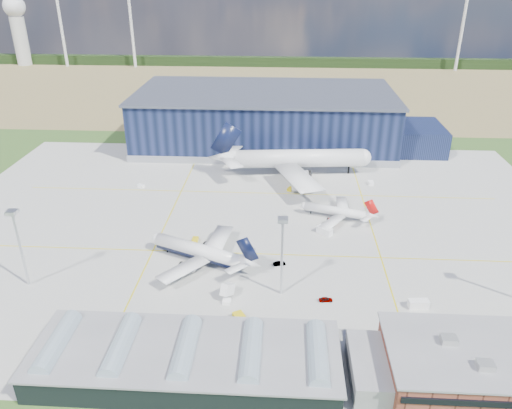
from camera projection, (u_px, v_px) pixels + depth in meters
name	position (u px, v px, depth m)	size (l,w,h in m)	color
ground	(252.00, 238.00, 162.22)	(600.00, 600.00, 0.00)	#26481B
apron	(254.00, 223.00, 171.20)	(220.00, 160.00, 0.08)	#959591
farmland	(272.00, 87.00, 359.88)	(600.00, 220.00, 0.01)	olive
treeline	(275.00, 62.00, 430.01)	(600.00, 8.00, 8.00)	black
horizon_dressing	(50.00, 24.00, 422.16)	(440.20, 18.00, 70.00)	silver
hangar	(271.00, 121.00, 242.19)	(145.00, 62.00, 26.10)	black
ops_building	(496.00, 368.00, 103.25)	(46.00, 23.00, 10.90)	brown
glass_concourse	(203.00, 360.00, 107.06)	(78.00, 23.00, 8.60)	black
light_mast_west	(18.00, 236.00, 131.79)	(2.60, 2.60, 23.00)	silver
light_mast_center	(282.00, 244.00, 128.00)	(2.60, 2.60, 23.00)	silver
airliner_navy	(198.00, 244.00, 146.48)	(37.31, 36.50, 12.17)	white
airliner_red	(336.00, 207.00, 172.55)	(27.74, 27.14, 9.05)	white
airliner_widebody	(299.00, 149.00, 205.91)	(68.52, 67.03, 22.34)	white
gse_tug_a	(240.00, 318.00, 124.09)	(2.47, 4.04, 1.68)	gold
gse_tug_b	(195.00, 240.00, 159.73)	(1.82, 2.73, 1.18)	gold
gse_van_a	(418.00, 304.00, 128.77)	(2.27, 5.20, 2.27)	white
gse_cart_a	(371.00, 183.00, 200.93)	(2.11, 3.16, 1.37)	white
gse_van_b	(325.00, 231.00, 163.95)	(2.39, 5.22, 2.39)	white
gse_tug_c	(290.00, 189.00, 195.57)	(1.78, 2.85, 1.24)	gold
gse_cart_b	(141.00, 186.00, 198.48)	(1.78, 2.67, 1.16)	white
airstair	(228.00, 292.00, 132.51)	(2.00, 5.01, 3.21)	white
car_a	(326.00, 299.00, 131.35)	(1.46, 3.62, 1.23)	#99999E
car_b	(279.00, 264.00, 147.09)	(1.27, 3.64, 1.20)	#99999E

